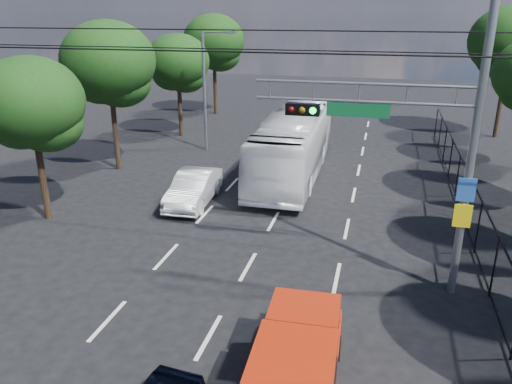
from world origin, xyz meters
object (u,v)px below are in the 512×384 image
(signal_mast, at_px, (430,123))
(white_van, at_px, (194,188))
(red_pickup, at_px, (297,362))
(white_bus, at_px, (294,145))

(signal_mast, distance_m, white_van, 11.44)
(signal_mast, xyz_separation_m, white_van, (-9.18, 5.12, -4.52))
(red_pickup, bearing_deg, signal_mast, 64.54)
(signal_mast, distance_m, white_bus, 12.30)
(signal_mast, height_order, white_van, signal_mast)
(signal_mast, xyz_separation_m, red_pickup, (-2.64, -5.55, -4.30))
(signal_mast, height_order, white_bus, signal_mast)
(red_pickup, relative_size, white_bus, 0.41)
(red_pickup, bearing_deg, white_van, 121.48)
(white_bus, bearing_deg, white_van, -125.16)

